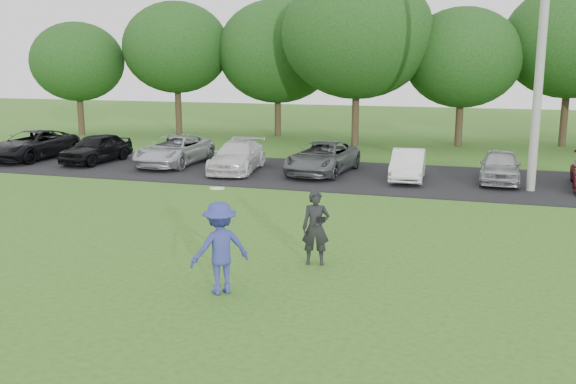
# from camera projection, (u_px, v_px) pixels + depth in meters

# --- Properties ---
(ground) EXTENTS (100.00, 100.00, 0.00)m
(ground) POSITION_uv_depth(u_px,v_px,m) (232.00, 299.00, 11.66)
(ground) COLOR #30631C
(ground) RESTS_ON ground
(parking_lot) EXTENTS (32.00, 6.50, 0.03)m
(parking_lot) POSITION_uv_depth(u_px,v_px,m) (363.00, 176.00, 23.83)
(parking_lot) COLOR black
(parking_lot) RESTS_ON ground
(utility_pole) EXTENTS (0.28, 0.28, 9.38)m
(utility_pole) POSITION_uv_depth(u_px,v_px,m) (542.00, 46.00, 20.24)
(utility_pole) COLOR #9D9D98
(utility_pole) RESTS_ON ground
(frisbee_player) EXTENTS (1.27, 1.23, 2.01)m
(frisbee_player) POSITION_uv_depth(u_px,v_px,m) (220.00, 248.00, 11.82)
(frisbee_player) COLOR #32388D
(frisbee_player) RESTS_ON ground
(camera_bystander) EXTENTS (0.65, 0.50, 1.60)m
(camera_bystander) POSITION_uv_depth(u_px,v_px,m) (316.00, 228.00, 13.50)
(camera_bystander) COLOR black
(camera_bystander) RESTS_ON ground
(parked_cars) EXTENTS (31.21, 5.04, 1.23)m
(parked_cars) POSITION_uv_depth(u_px,v_px,m) (341.00, 160.00, 23.86)
(parked_cars) COLOR black
(parked_cars) RESTS_ON parking_lot
(tree_row) EXTENTS (42.39, 9.85, 8.64)m
(tree_row) POSITION_uv_depth(u_px,v_px,m) (432.00, 46.00, 31.54)
(tree_row) COLOR #38281C
(tree_row) RESTS_ON ground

